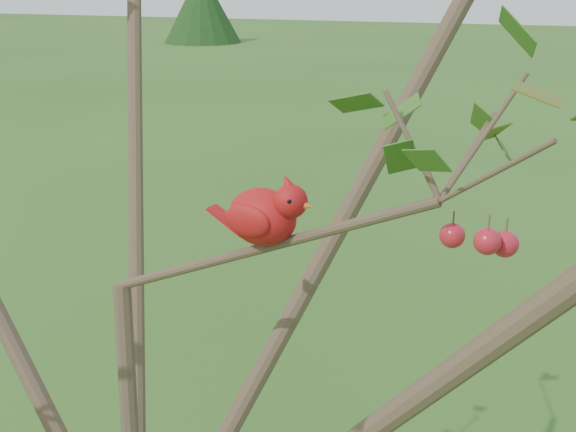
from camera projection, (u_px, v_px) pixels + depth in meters
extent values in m
sphere|color=red|center=(487.00, 241.00, 1.03)|extent=(0.04, 0.04, 0.04)
sphere|color=red|center=(505.00, 244.00, 1.05)|extent=(0.04, 0.04, 0.04)
sphere|color=red|center=(452.00, 235.00, 1.12)|extent=(0.04, 0.04, 0.04)
ellipsoid|color=red|center=(262.00, 217.00, 1.21)|extent=(0.14, 0.11, 0.10)
sphere|color=red|center=(291.00, 201.00, 1.17)|extent=(0.07, 0.07, 0.06)
cone|color=red|center=(288.00, 184.00, 1.16)|extent=(0.05, 0.04, 0.04)
cone|color=#D85914|center=(306.00, 206.00, 1.16)|extent=(0.03, 0.02, 0.02)
ellipsoid|color=black|center=(301.00, 205.00, 1.16)|extent=(0.02, 0.03, 0.03)
cube|color=red|center=(228.00, 220.00, 1.25)|extent=(0.08, 0.04, 0.04)
ellipsoid|color=red|center=(272.00, 209.00, 1.24)|extent=(0.09, 0.04, 0.06)
ellipsoid|color=red|center=(247.00, 221.00, 1.18)|extent=(0.09, 0.04, 0.06)
cylinder|color=#493527|center=(202.00, 9.00, 27.70)|extent=(0.38, 0.38, 2.55)
cone|color=#163713|center=(202.00, 6.00, 27.67)|extent=(2.98, 2.98, 2.76)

